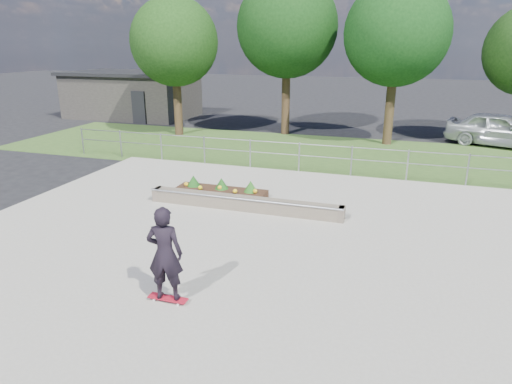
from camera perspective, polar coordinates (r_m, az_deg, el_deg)
ground at (r=11.16m, az=-3.39°, el=-7.57°), size 120.00×120.00×0.00m
grass_verge at (r=21.23m, az=7.48°, el=4.88°), size 30.00×8.00×0.02m
concrete_slab at (r=11.15m, az=-3.40°, el=-7.43°), size 15.00×15.00×0.06m
fence at (r=17.72m, az=5.43°, el=4.82°), size 20.06×0.06×1.20m
building at (r=32.75m, az=-15.16°, el=11.75°), size 8.40×5.40×3.00m
tree_far_left at (r=25.23m, az=-10.16°, el=17.95°), size 4.55×4.55×7.15m
tree_mid_left at (r=25.13m, az=3.92°, el=19.90°), size 5.25×5.25×8.25m
tree_mid_right at (r=23.35m, az=17.16°, el=18.39°), size 4.90×4.90×7.70m
grind_ledge at (r=13.65m, az=-1.54°, el=-1.42°), size 6.00×0.44×0.43m
planter_bed at (r=14.75m, az=-4.61°, el=-0.05°), size 3.00×1.20×0.61m
skateboarder at (r=8.79m, az=-11.32°, el=-7.62°), size 0.80×0.57×1.96m
parked_car at (r=25.23m, az=28.17°, el=6.90°), size 5.22×3.40×1.65m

